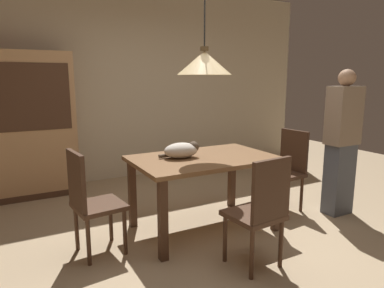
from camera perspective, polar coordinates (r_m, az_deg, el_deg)
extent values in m
plane|color=tan|center=(3.37, 4.62, -16.05)|extent=(10.00, 10.00, 0.00)
cube|color=beige|center=(5.42, -10.82, 9.87)|extent=(6.40, 0.10, 2.90)
cube|color=brown|center=(3.44, 1.94, -2.47)|extent=(1.40, 0.90, 0.04)
cube|color=#472D1E|center=(2.96, -4.81, -12.42)|extent=(0.07, 0.07, 0.71)
cube|color=#472D1E|center=(3.60, 13.76, -8.40)|extent=(0.07, 0.07, 0.71)
cube|color=#472D1E|center=(3.64, -9.81, -8.02)|extent=(0.07, 0.07, 0.71)
cube|color=#472D1E|center=(4.18, 6.57, -5.46)|extent=(0.07, 0.07, 0.71)
cube|color=#472D1E|center=(4.13, 14.63, -4.85)|extent=(0.43, 0.43, 0.04)
cube|color=#40291B|center=(4.21, 16.44, -1.03)|extent=(0.07, 0.38, 0.48)
cylinder|color=#472D1E|center=(4.19, 11.36, -7.71)|extent=(0.04, 0.04, 0.41)
cylinder|color=#472D1E|center=(3.98, 14.63, -8.84)|extent=(0.04, 0.04, 0.41)
cylinder|color=#472D1E|center=(4.41, 14.34, -6.89)|extent=(0.04, 0.04, 0.41)
cylinder|color=#472D1E|center=(4.22, 17.58, -7.90)|extent=(0.04, 0.04, 0.41)
cube|color=#472D1E|center=(2.90, 10.08, -11.42)|extent=(0.44, 0.44, 0.04)
cube|color=#40291B|center=(2.70, 12.93, -7.40)|extent=(0.38, 0.07, 0.48)
cylinder|color=#472D1E|center=(3.20, 10.03, -13.64)|extent=(0.04, 0.04, 0.41)
cylinder|color=#472D1E|center=(3.00, 5.46, -15.20)|extent=(0.04, 0.04, 0.41)
cylinder|color=#472D1E|center=(3.00, 14.42, -15.54)|extent=(0.04, 0.04, 0.41)
cylinder|color=#472D1E|center=(2.79, 9.82, -17.45)|extent=(0.04, 0.04, 0.41)
cube|color=#472D1E|center=(3.15, -15.04, -9.80)|extent=(0.44, 0.44, 0.04)
cube|color=#40291B|center=(3.02, -18.50, -5.72)|extent=(0.08, 0.38, 0.48)
cylinder|color=#472D1E|center=(3.15, -10.99, -14.04)|extent=(0.04, 0.04, 0.41)
cylinder|color=#472D1E|center=(3.43, -13.24, -12.07)|extent=(0.04, 0.04, 0.41)
cylinder|color=#472D1E|center=(3.05, -16.67, -15.18)|extent=(0.04, 0.04, 0.41)
cylinder|color=#472D1E|center=(3.33, -18.47, -13.01)|extent=(0.04, 0.04, 0.41)
ellipsoid|color=beige|center=(3.38, -1.82, -1.05)|extent=(0.36, 0.26, 0.15)
sphere|color=brown|center=(3.42, 0.24, -0.49)|extent=(0.11, 0.11, 0.11)
cylinder|color=brown|center=(3.40, -4.06, -1.89)|extent=(0.18, 0.04, 0.04)
cone|color=beige|center=(3.35, 2.05, 13.19)|extent=(0.52, 0.52, 0.22)
cylinder|color=#513D23|center=(3.36, 2.06, 15.40)|extent=(0.08, 0.08, 0.04)
cube|color=tan|center=(4.87, -25.23, 2.75)|extent=(1.10, 0.44, 1.85)
cube|color=#472D1E|center=(4.62, -25.42, 6.97)|extent=(0.97, 0.01, 0.81)
cube|color=#472D1E|center=(5.06, -24.42, -7.22)|extent=(1.12, 0.45, 0.08)
cube|color=#4C515B|center=(4.26, 23.00, -5.32)|extent=(0.30, 0.20, 0.80)
cube|color=#84705B|center=(4.13, 23.73, 4.31)|extent=(0.36, 0.22, 0.63)
sphere|color=#A37A5B|center=(4.11, 24.16, 9.91)|extent=(0.18, 0.18, 0.18)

